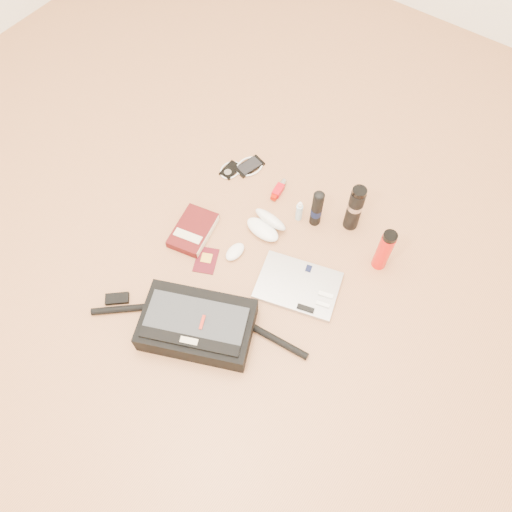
% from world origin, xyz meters
% --- Properties ---
extents(ground, '(4.00, 4.00, 0.00)m').
position_xyz_m(ground, '(0.00, 0.00, 0.00)').
color(ground, '#AA7046').
rests_on(ground, ground).
extents(messenger_bag, '(0.78, 0.39, 0.12)m').
position_xyz_m(messenger_bag, '(-0.01, -0.26, 0.05)').
color(messenger_bag, black).
rests_on(messenger_bag, ground).
extents(laptop, '(0.36, 0.30, 0.03)m').
position_xyz_m(laptop, '(0.19, 0.12, 0.01)').
color(laptop, '#A2A2A4').
rests_on(laptop, ground).
extents(book, '(0.18, 0.24, 0.04)m').
position_xyz_m(book, '(-0.30, 0.07, 0.02)').
color(book, '#430B0C').
rests_on(book, ground).
extents(passport, '(0.13, 0.15, 0.01)m').
position_xyz_m(passport, '(-0.18, -0.00, 0.00)').
color(passport, '#460A12').
rests_on(passport, ground).
extents(mouse, '(0.06, 0.10, 0.03)m').
position_xyz_m(mouse, '(-0.10, 0.09, 0.02)').
color(mouse, white).
rests_on(mouse, ground).
extents(sunglasses_case, '(0.17, 0.15, 0.09)m').
position_xyz_m(sunglasses_case, '(-0.07, 0.27, 0.03)').
color(sunglasses_case, white).
rests_on(sunglasses_case, ground).
extents(ipod, '(0.09, 0.10, 0.01)m').
position_xyz_m(ipod, '(-0.38, 0.43, 0.01)').
color(ipod, black).
rests_on(ipod, ground).
extents(phone, '(0.13, 0.14, 0.01)m').
position_xyz_m(phone, '(-0.32, 0.50, 0.01)').
color(phone, black).
rests_on(phone, ground).
extents(inhaler, '(0.04, 0.12, 0.03)m').
position_xyz_m(inhaler, '(-0.13, 0.46, 0.02)').
color(inhaler, '#B30914').
rests_on(inhaler, ground).
extents(spray_bottle, '(0.04, 0.04, 0.11)m').
position_xyz_m(spray_bottle, '(0.01, 0.39, 0.05)').
color(spray_bottle, '#A6CDE4').
rests_on(spray_bottle, ground).
extents(aerosol_can, '(0.06, 0.06, 0.20)m').
position_xyz_m(aerosol_can, '(0.08, 0.42, 0.10)').
color(aerosol_can, black).
rests_on(aerosol_can, ground).
extents(thermos_black, '(0.07, 0.07, 0.24)m').
position_xyz_m(thermos_black, '(0.21, 0.49, 0.12)').
color(thermos_black, black).
rests_on(thermos_black, ground).
extents(thermos_red, '(0.07, 0.07, 0.22)m').
position_xyz_m(thermos_red, '(0.40, 0.40, 0.11)').
color(thermos_red, red).
rests_on(thermos_red, ground).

